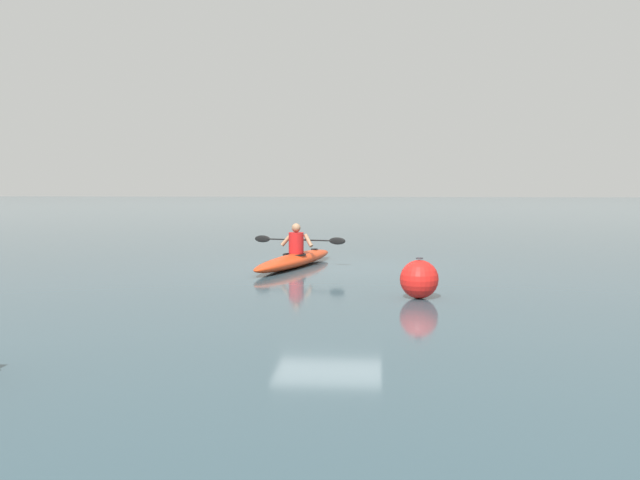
% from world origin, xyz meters
% --- Properties ---
extents(ground_plane, '(160.00, 160.00, 0.00)m').
position_xyz_m(ground_plane, '(0.00, 0.00, 0.00)').
color(ground_plane, '#334C56').
extents(kayak, '(1.74, 4.48, 0.31)m').
position_xyz_m(kayak, '(0.79, -0.05, 0.16)').
color(kayak, red).
rests_on(kayak, ground).
extents(kayaker, '(2.24, 0.69, 0.71)m').
position_xyz_m(kayaker, '(0.76, -0.15, 0.60)').
color(kayaker, red).
rests_on(kayaker, kayak).
extents(mooring_buoy_channel_marker, '(0.66, 0.66, 0.70)m').
position_xyz_m(mooring_buoy_channel_marker, '(-1.86, 4.43, 0.33)').
color(mooring_buoy_channel_marker, red).
rests_on(mooring_buoy_channel_marker, ground).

